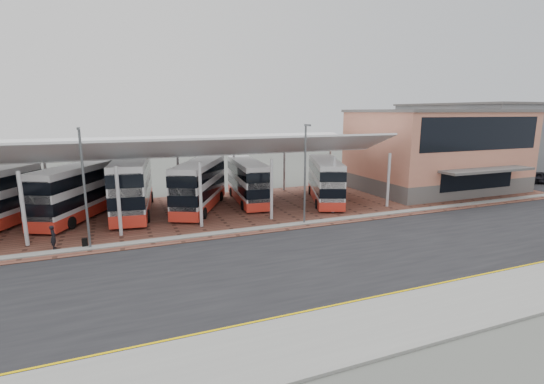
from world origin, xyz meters
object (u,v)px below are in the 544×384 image
object	(u,v)px
bus_2	(133,186)
bus_4	(248,182)
bus_5	(325,181)
carpark_car_a	(544,178)
terminal	(436,150)
bus_3	(200,186)
bus_1	(79,192)
pedestrian	(53,237)

from	to	relation	value
bus_2	bus_4	bearing A→B (deg)	7.98
bus_5	carpark_car_a	distance (m)	30.60
terminal	bus_3	size ratio (longest dim) A/B	1.71
bus_2	bus_3	bearing A→B (deg)	-1.90
bus_3	terminal	bearing A→B (deg)	25.75
bus_2	bus_4	xyz separation A→B (m)	(10.88, 0.09, -0.37)
terminal	bus_4	size ratio (longest dim) A/B	1.78
bus_1	bus_4	world-z (taller)	bus_1
terminal	bus_3	world-z (taller)	terminal
bus_4	pedestrian	distance (m)	18.43
bus_3	carpark_car_a	distance (m)	43.11
carpark_car_a	bus_5	bearing A→B (deg)	124.47
bus_1	bus_3	world-z (taller)	bus_1
terminal	bus_1	distance (m)	38.15
terminal	bus_2	size ratio (longest dim) A/B	1.51
bus_2	carpark_car_a	xyz separation A→B (m)	(48.79, -4.26, -1.66)
bus_2	bus_3	world-z (taller)	bus_2
bus_4	bus_2	bearing A→B (deg)	-173.01
terminal	bus_1	bearing A→B (deg)	178.00
pedestrian	terminal	bearing A→B (deg)	-84.36
terminal	bus_5	world-z (taller)	terminal
bus_3	bus_4	bearing A→B (deg)	38.41
bus_2	pedestrian	size ratio (longest dim) A/B	7.60
bus_1	bus_3	bearing A→B (deg)	21.83
bus_4	bus_3	bearing A→B (deg)	-161.63
bus_4	bus_5	bearing A→B (deg)	-12.78
bus_3	pedestrian	bearing A→B (deg)	-120.68
bus_1	pedestrian	world-z (taller)	bus_1
bus_4	terminal	bearing A→B (deg)	2.89
bus_2	carpark_car_a	distance (m)	49.01
bus_5	pedestrian	world-z (taller)	bus_5
bus_1	pedestrian	bearing A→B (deg)	-70.89
bus_2	bus_4	world-z (taller)	bus_2
terminal	bus_4	xyz separation A→B (m)	(-22.82, 1.45, -2.53)
bus_1	bus_5	xyz separation A→B (m)	(22.63, -2.46, -0.14)
bus_4	carpark_car_a	bearing A→B (deg)	-0.01
bus_5	pedestrian	distance (m)	24.49
bus_1	bus_2	distance (m)	4.36
bus_3	bus_4	size ratio (longest dim) A/B	1.05
terminal	bus_5	distance (m)	15.67
bus_5	terminal	bearing A→B (deg)	26.07
carpark_car_a	bus_4	bearing A→B (deg)	121.23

